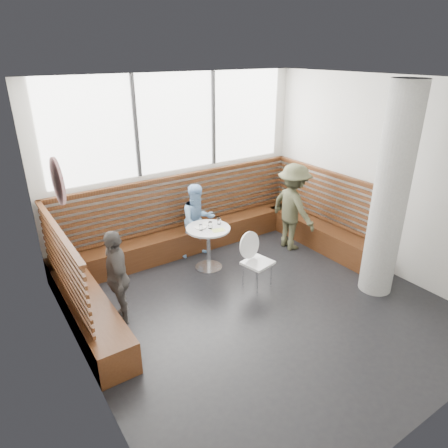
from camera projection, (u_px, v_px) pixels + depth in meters
room at (266, 208)px, 5.32m from camera, size 5.00×5.00×3.20m
booth at (200, 240)px, 7.14m from camera, size 5.00×2.50×1.44m
concrete_column at (391, 194)px, 5.81m from camera, size 0.50×0.50×3.20m
wall_art at (58, 181)px, 4.08m from camera, size 0.03×0.50×0.50m
cafe_table at (208, 239)px, 6.82m from camera, size 0.75×0.75×0.77m
cafe_chair at (255, 256)px, 6.31m from camera, size 0.44×0.43×0.92m
adult_man at (293, 207)px, 7.46m from camera, size 0.66×1.09×1.66m
child_back at (198, 221)px, 7.22m from camera, size 0.70×0.57×1.37m
child_left at (117, 277)px, 5.43m from camera, size 0.52×0.87×1.39m
plate_near at (200, 227)px, 6.75m from camera, size 0.21×0.21×0.01m
plate_far at (208, 223)px, 6.90m from camera, size 0.18×0.18×0.01m
glass_left at (201, 227)px, 6.63m from camera, size 0.06×0.06×0.10m
glass_mid at (210, 225)px, 6.70m from camera, size 0.07×0.07×0.11m
glass_right at (219, 221)px, 6.86m from camera, size 0.07×0.07×0.11m
menu_card at (218, 230)px, 6.64m from camera, size 0.24×0.19×0.00m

